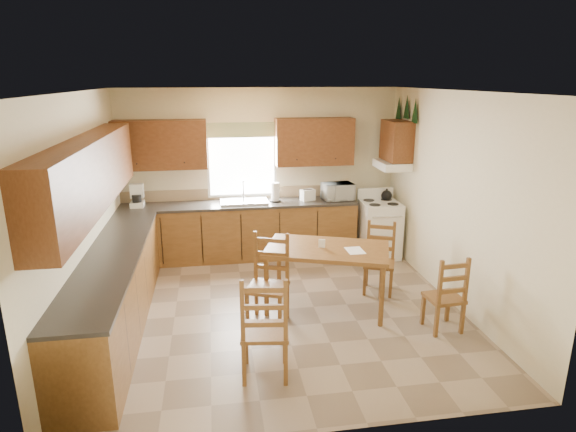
{
  "coord_description": "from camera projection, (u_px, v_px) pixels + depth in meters",
  "views": [
    {
      "loc": [
        -0.77,
        -5.51,
        2.85
      ],
      "look_at": [
        0.15,
        0.3,
        1.15
      ],
      "focal_mm": 30.0,
      "sensor_mm": 36.0,
      "label": 1
    }
  ],
  "objects": [
    {
      "name": "window_valance",
      "position": [
        241.0,
        130.0,
        7.6
      ],
      "size": [
        1.19,
        0.01,
        0.24
      ],
      "primitive_type": "cube",
      "color": "#4C7736",
      "rests_on": "wall_back"
    },
    {
      "name": "backsplash",
      "position": [
        238.0,
        193.0,
        7.93
      ],
      "size": [
        3.75,
        0.01,
        0.18
      ],
      "primitive_type": "cube",
      "color": "#987F5D",
      "rests_on": "counter_back"
    },
    {
      "name": "upper_cab_left",
      "position": [
        90.0,
        174.0,
        5.17
      ],
      "size": [
        0.33,
        3.6,
        0.75
      ],
      "primitive_type": "cube",
      "color": "brown",
      "rests_on": "wall_left"
    },
    {
      "name": "pine_decal_c",
      "position": [
        399.0,
        108.0,
        7.68
      ],
      "size": [
        0.22,
        0.22,
        0.36
      ],
      "primitive_type": "cone",
      "color": "black",
      "rests_on": "wall_right"
    },
    {
      "name": "upper_cab_stove",
      "position": [
        397.0,
        141.0,
        7.49
      ],
      "size": [
        0.33,
        0.62,
        0.62
      ],
      "primitive_type": "cube",
      "color": "brown",
      "rests_on": "wall_right"
    },
    {
      "name": "counter_back",
      "position": [
        239.0,
        204.0,
        7.68
      ],
      "size": [
        3.75,
        0.63,
        0.04
      ],
      "primitive_type": "cube",
      "color": "#342F2B",
      "rests_on": "lower_cab_back"
    },
    {
      "name": "chair_near_right",
      "position": [
        444.0,
        293.0,
        5.54
      ],
      "size": [
        0.42,
        0.4,
        0.92
      ],
      "primitive_type": "cube",
      "rotation": [
        0.0,
        0.0,
        3.22
      ],
      "color": "brown",
      "rests_on": "floor"
    },
    {
      "name": "wall_right",
      "position": [
        455.0,
        200.0,
        6.1
      ],
      "size": [
        4.5,
        4.5,
        0.0
      ],
      "primitive_type": "plane",
      "color": "beige",
      "rests_on": "floor"
    },
    {
      "name": "microwave",
      "position": [
        338.0,
        192.0,
        7.85
      ],
      "size": [
        0.49,
        0.38,
        0.27
      ],
      "primitive_type": "imported",
      "rotation": [
        0.0,
        0.0,
        0.12
      ],
      "color": "white",
      "rests_on": "counter_back"
    },
    {
      "name": "coffeemaker",
      "position": [
        137.0,
        197.0,
        7.41
      ],
      "size": [
        0.26,
        0.28,
        0.32
      ],
      "primitive_type": "cube",
      "rotation": [
        0.0,
        0.0,
        -0.37
      ],
      "color": "white",
      "rests_on": "counter_back"
    },
    {
      "name": "pine_decal_a",
      "position": [
        415.0,
        111.0,
        7.07
      ],
      "size": [
        0.22,
        0.22,
        0.36
      ],
      "primitive_type": "cone",
      "color": "black",
      "rests_on": "wall_right"
    },
    {
      "name": "lower_cab_left",
      "position": [
        116.0,
        293.0,
        5.58
      ],
      "size": [
        0.6,
        3.6,
        0.88
      ],
      "primitive_type": "cube",
      "color": "brown",
      "rests_on": "floor"
    },
    {
      "name": "counter_left",
      "position": [
        112.0,
        256.0,
        5.45
      ],
      "size": [
        0.63,
        3.6,
        0.04
      ],
      "primitive_type": "cube",
      "color": "#342F2B",
      "rests_on": "lower_cab_left"
    },
    {
      "name": "stove",
      "position": [
        379.0,
        230.0,
        7.87
      ],
      "size": [
        0.62,
        0.64,
        0.89
      ],
      "primitive_type": "cube",
      "rotation": [
        0.0,
        0.0,
        -0.03
      ],
      "color": "white",
      "rests_on": "floor"
    },
    {
      "name": "lower_cab_back",
      "position": [
        240.0,
        232.0,
        7.81
      ],
      "size": [
        3.75,
        0.6,
        0.88
      ],
      "primitive_type": "cube",
      "color": "brown",
      "rests_on": "floor"
    },
    {
      "name": "chair_near_left",
      "position": [
        265.0,
        325.0,
        4.66
      ],
      "size": [
        0.51,
        0.49,
        1.09
      ],
      "primitive_type": "cube",
      "rotation": [
        0.0,
        0.0,
        3.01
      ],
      "color": "brown",
      "rests_on": "floor"
    },
    {
      "name": "table_card",
      "position": [
        322.0,
        243.0,
        5.98
      ],
      "size": [
        0.08,
        0.05,
        0.11
      ],
      "primitive_type": "cube",
      "rotation": [
        0.0,
        0.0,
        -0.39
      ],
      "color": "white",
      "rests_on": "dining_table"
    },
    {
      "name": "chair_far_right",
      "position": [
        379.0,
        259.0,
        6.52
      ],
      "size": [
        0.52,
        0.51,
        0.96
      ],
      "primitive_type": "cube",
      "rotation": [
        0.0,
        0.0,
        -0.4
      ],
      "color": "brown",
      "rests_on": "floor"
    },
    {
      "name": "range_hood",
      "position": [
        392.0,
        165.0,
        7.59
      ],
      "size": [
        0.44,
        0.62,
        0.12
      ],
      "primitive_type": "cube",
      "color": "white",
      "rests_on": "wall_right"
    },
    {
      "name": "wall_front",
      "position": [
        321.0,
        284.0,
        3.63
      ],
      "size": [
        4.5,
        4.5,
        0.0
      ],
      "primitive_type": "plane",
      "color": "beige",
      "rests_on": "floor"
    },
    {
      "name": "chair_far_left",
      "position": [
        267.0,
        282.0,
        5.65
      ],
      "size": [
        0.58,
        0.57,
        1.08
      ],
      "primitive_type": "cube",
      "rotation": [
        0.0,
        0.0,
        -0.39
      ],
      "color": "brown",
      "rests_on": "floor"
    },
    {
      "name": "dining_table",
      "position": [
        326.0,
        278.0,
        6.1
      ],
      "size": [
        1.71,
        1.33,
        0.81
      ],
      "primitive_type": "cube",
      "rotation": [
        0.0,
        0.0,
        -0.35
      ],
      "color": "brown",
      "rests_on": "floor"
    },
    {
      "name": "upper_cab_back_left",
      "position": [
        161.0,
        145.0,
        7.37
      ],
      "size": [
        1.41,
        0.33,
        0.75
      ],
      "primitive_type": "cube",
      "color": "brown",
      "rests_on": "wall_back"
    },
    {
      "name": "sink_basin",
      "position": [
        244.0,
        202.0,
        7.68
      ],
      "size": [
        0.75,
        0.45,
        0.04
      ],
      "primitive_type": "cube",
      "color": "silver",
      "rests_on": "counter_back"
    },
    {
      "name": "wall_back",
      "position": [
        260.0,
        172.0,
        7.9
      ],
      "size": [
        4.5,
        4.5,
        0.0
      ],
      "primitive_type": "plane",
      "color": "beige",
      "rests_on": "floor"
    },
    {
      "name": "window_pane",
      "position": [
        242.0,
        161.0,
        7.77
      ],
      "size": [
        1.05,
        0.01,
        1.1
      ],
      "primitive_type": "cube",
      "color": "white",
      "rests_on": "wall_back"
    },
    {
      "name": "toaster",
      "position": [
        308.0,
        195.0,
        7.82
      ],
      "size": [
        0.25,
        0.2,
        0.18
      ],
      "primitive_type": "cube",
      "rotation": [
        0.0,
        0.0,
        0.34
      ],
      "color": "white",
      "rests_on": "counter_back"
    },
    {
      "name": "floor",
      "position": [
        280.0,
        309.0,
        6.14
      ],
      "size": [
        4.5,
        4.5,
        0.0
      ],
      "primitive_type": "plane",
      "color": "gray",
      "rests_on": "ground"
    },
    {
      "name": "window_frame",
      "position": [
        242.0,
        161.0,
        7.77
      ],
      "size": [
        1.13,
        0.02,
        1.18
      ],
      "primitive_type": "cube",
      "color": "white",
      "rests_on": "wall_back"
    },
    {
      "name": "pine_decal_b",
      "position": [
        407.0,
        107.0,
        7.37
      ],
      "size": [
        0.22,
        0.22,
        0.36
      ],
      "primitive_type": "cone",
      "color": "black",
      "rests_on": "wall_right"
    },
    {
      "name": "upper_cab_back_right",
      "position": [
        314.0,
        142.0,
        7.73
      ],
      "size": [
        1.25,
        0.33,
        0.75
      ],
      "primitive_type": "cube",
      "color": "brown",
      "rests_on": "wall_back"
    },
    {
      "name": "paper_towel",
      "position": [
        275.0,
        192.0,
        7.72
      ],
      "size": [
        0.16,
        0.16,
        0.31
      ],
      "primitive_type": "cylinder",
      "rotation": [
        0.0,
        0.0,
        -0.26
      ],
      "color": "white",
      "rests_on": "counter_back"
    },
    {
      "name": "table_paper",
      "position": [
        355.0,
        251.0,
        5.89
      ],
      "size": [
        0.21,
        0.27,
        0.0
      ],
      "primitive_type": "cube",
      "rotation": [
        0.0,
        0.0,
        0.02
      ],
      "color": "white",
      "rests_on": "dining_table"
    },
    {
      "name": "wall_left",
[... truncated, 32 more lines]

